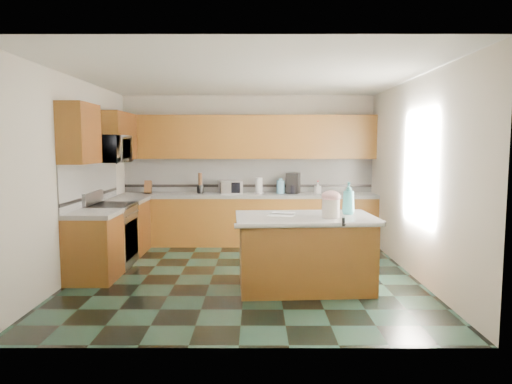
{
  "coord_description": "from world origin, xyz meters",
  "views": [
    {
      "loc": [
        0.16,
        -6.17,
        1.78
      ],
      "look_at": [
        0.15,
        0.35,
        1.12
      ],
      "focal_mm": 32.0,
      "sensor_mm": 36.0,
      "label": 1
    }
  ],
  "objects_px": {
    "island_base": "(305,254)",
    "coffee_maker": "(293,183)",
    "toaster_oven": "(230,187)",
    "treat_jar": "(331,208)",
    "soap_bottle_island": "(348,198)",
    "island_top": "(305,218)",
    "knife_block": "(148,187)"
  },
  "relations": [
    {
      "from": "island_top",
      "to": "knife_block",
      "type": "distance_m",
      "value": 3.68
    },
    {
      "from": "toaster_oven",
      "to": "coffee_maker",
      "type": "relative_size",
      "value": 1.07
    },
    {
      "from": "toaster_oven",
      "to": "treat_jar",
      "type": "bearing_deg",
      "value": -78.16
    },
    {
      "from": "coffee_maker",
      "to": "knife_block",
      "type": "bearing_deg",
      "value": -161.45
    },
    {
      "from": "soap_bottle_island",
      "to": "knife_block",
      "type": "bearing_deg",
      "value": 140.74
    },
    {
      "from": "island_base",
      "to": "toaster_oven",
      "type": "xyz_separation_m",
      "value": [
        -1.07,
        2.63,
        0.61
      ]
    },
    {
      "from": "island_base",
      "to": "soap_bottle_island",
      "type": "xyz_separation_m",
      "value": [
        0.56,
        0.13,
        0.69
      ]
    },
    {
      "from": "island_base",
      "to": "treat_jar",
      "type": "bearing_deg",
      "value": -29.9
    },
    {
      "from": "treat_jar",
      "to": "toaster_oven",
      "type": "xyz_separation_m",
      "value": [
        -1.37,
        2.78,
        0.0
      ]
    },
    {
      "from": "island_base",
      "to": "island_top",
      "type": "relative_size",
      "value": 0.94
    },
    {
      "from": "soap_bottle_island",
      "to": "treat_jar",
      "type": "bearing_deg",
      "value": -134.53
    },
    {
      "from": "island_base",
      "to": "treat_jar",
      "type": "xyz_separation_m",
      "value": [
        0.29,
        -0.15,
        0.6
      ]
    },
    {
      "from": "island_top",
      "to": "treat_jar",
      "type": "xyz_separation_m",
      "value": [
        0.29,
        -0.15,
        0.14
      ]
    },
    {
      "from": "soap_bottle_island",
      "to": "coffee_maker",
      "type": "height_order",
      "value": "soap_bottle_island"
    },
    {
      "from": "treat_jar",
      "to": "toaster_oven",
      "type": "height_order",
      "value": "toaster_oven"
    },
    {
      "from": "island_top",
      "to": "toaster_oven",
      "type": "xyz_separation_m",
      "value": [
        -1.07,
        2.63,
        0.15
      ]
    },
    {
      "from": "soap_bottle_island",
      "to": "toaster_oven",
      "type": "relative_size",
      "value": 1.03
    },
    {
      "from": "island_base",
      "to": "coffee_maker",
      "type": "relative_size",
      "value": 4.3
    },
    {
      "from": "toaster_oven",
      "to": "coffee_maker",
      "type": "height_order",
      "value": "coffee_maker"
    },
    {
      "from": "knife_block",
      "to": "toaster_oven",
      "type": "distance_m",
      "value": 1.49
    },
    {
      "from": "knife_block",
      "to": "coffee_maker",
      "type": "bearing_deg",
      "value": -2.2
    },
    {
      "from": "island_base",
      "to": "coffee_maker",
      "type": "bearing_deg",
      "value": 85.18
    },
    {
      "from": "island_top",
      "to": "toaster_oven",
      "type": "relative_size",
      "value": 4.28
    },
    {
      "from": "coffee_maker",
      "to": "soap_bottle_island",
      "type": "bearing_deg",
      "value": -60.98
    },
    {
      "from": "island_base",
      "to": "toaster_oven",
      "type": "bearing_deg",
      "value": 108.8
    },
    {
      "from": "island_top",
      "to": "coffee_maker",
      "type": "height_order",
      "value": "coffee_maker"
    },
    {
      "from": "knife_block",
      "to": "coffee_maker",
      "type": "height_order",
      "value": "coffee_maker"
    },
    {
      "from": "knife_block",
      "to": "coffee_maker",
      "type": "xyz_separation_m",
      "value": [
        2.63,
        0.03,
        0.07
      ]
    },
    {
      "from": "island_top",
      "to": "coffee_maker",
      "type": "xyz_separation_m",
      "value": [
        0.07,
        2.66,
        0.22
      ]
    },
    {
      "from": "knife_block",
      "to": "coffee_maker",
      "type": "distance_m",
      "value": 2.63
    },
    {
      "from": "soap_bottle_island",
      "to": "knife_block",
      "type": "relative_size",
      "value": 1.79
    },
    {
      "from": "island_base",
      "to": "soap_bottle_island",
      "type": "relative_size",
      "value": 3.92
    }
  ]
}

